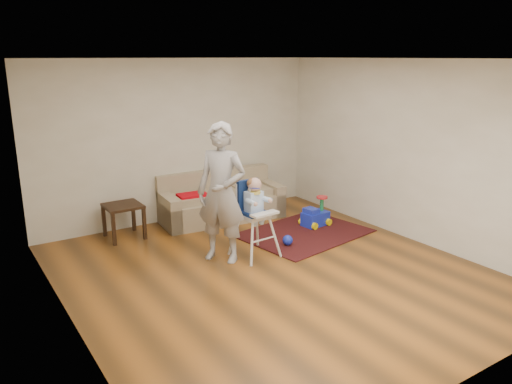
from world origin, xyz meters
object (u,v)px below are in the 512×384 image
ride_on_toy (315,211)px  adult (222,193)px  sofa (221,197)px  toy_ball (288,240)px  high_chair (255,219)px  side_table (124,221)px

ride_on_toy → adult: size_ratio=0.25×
sofa → ride_on_toy: sofa is taller
toy_ball → adult: adult is taller
toy_ball → high_chair: high_chair is taller
sofa → high_chair: bearing=-98.4°
sofa → ride_on_toy: 1.63m
side_table → toy_ball: bearing=-41.4°
adult → toy_ball: bearing=48.8°
sofa → toy_ball: 1.69m
side_table → ride_on_toy: bearing=-23.0°
ride_on_toy → high_chair: high_chair is taller
side_table → high_chair: high_chair is taller
side_table → toy_ball: side_table is taller
sofa → side_table: size_ratio=4.03×
ride_on_toy → high_chair: (-1.54, -0.51, 0.30)m
high_chair → toy_ball: bearing=-0.8°
sofa → side_table: bearing=-175.4°
ride_on_toy → adult: adult is taller
ride_on_toy → toy_ball: 1.05m
sofa → toy_ball: size_ratio=14.11×
side_table → adult: (0.85, -1.58, 0.69)m
sofa → adult: adult is taller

